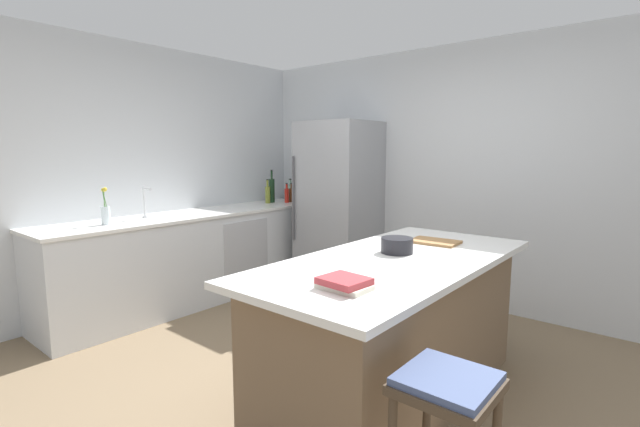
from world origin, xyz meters
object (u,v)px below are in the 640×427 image
hot_sauce_bottle (287,195)px  cookbook_stack (344,283)px  bar_stool (446,406)px  wine_bottle (272,190)px  mixing_bowl (397,245)px  olive_oil_bottle (268,194)px  cutting_board (435,242)px  sink_faucet (145,202)px  gin_bottle (290,192)px  syrup_bottle (292,195)px  kitchen_island (394,327)px  flower_vase (105,212)px  refrigerator (339,206)px

hot_sauce_bottle → cookbook_stack: 3.45m
bar_stool → cookbook_stack: (-0.56, 0.08, 0.37)m
wine_bottle → mixing_bowl: size_ratio=1.96×
olive_oil_bottle → cutting_board: (2.58, -0.83, -0.12)m
wine_bottle → olive_oil_bottle: (0.02, -0.09, -0.04)m
bar_stool → wine_bottle: bearing=145.5°
sink_faucet → gin_bottle: sink_faucet is taller
syrup_bottle → mixing_bowl: size_ratio=1.16×
kitchen_island → mixing_bowl: 0.52m
sink_faucet → syrup_bottle: sink_faucet is taller
sink_faucet → syrup_bottle: 1.88m
kitchen_island → mixing_bowl: bearing=118.4°
kitchen_island → hot_sauce_bottle: 2.98m
cutting_board → olive_oil_bottle: bearing=162.2°
bar_stool → flower_vase: 3.23m
flower_vase → olive_oil_bottle: bearing=92.7°
syrup_bottle → cutting_board: size_ratio=0.69×
refrigerator → olive_oil_bottle: (-0.92, -0.22, 0.10)m
sink_faucet → flower_vase: 0.43m
olive_oil_bottle → cookbook_stack: olive_oil_bottle is taller
gin_bottle → mixing_bowl: gin_bottle is taller
mixing_bowl → syrup_bottle: bearing=147.1°
wine_bottle → flower_vase: bearing=-86.8°
sink_faucet → kitchen_island: bearing=4.3°
gin_bottle → wine_bottle: (-0.04, -0.29, 0.04)m
olive_oil_bottle → gin_bottle: bearing=86.7°
refrigerator → bar_stool: size_ratio=2.69×
bar_stool → gin_bottle: (-3.27, 2.56, 0.47)m
sink_faucet → flower_vase: bearing=-77.4°
cookbook_stack → mixing_bowl: mixing_bowl is taller
syrup_bottle → hot_sauce_bottle: (0.01, -0.09, 0.00)m
kitchen_island → refrigerator: 2.38m
kitchen_island → cutting_board: cutting_board is taller
sink_faucet → hot_sauce_bottle: sink_faucet is taller
kitchen_island → mixing_bowl: (-0.07, 0.12, 0.50)m
syrup_bottle → wine_bottle: 0.25m
sink_faucet → hot_sauce_bottle: bearing=85.5°
sink_faucet → mixing_bowl: sink_faucet is taller
refrigerator → wine_bottle: 0.96m
refrigerator → cookbook_stack: size_ratio=7.66×
gin_bottle → mixing_bowl: size_ratio=1.37×
cookbook_stack → flower_vase: bearing=178.0°
kitchen_island → olive_oil_bottle: (-2.60, 1.40, 0.58)m
refrigerator → bar_stool: bearing=-45.4°
refrigerator → olive_oil_bottle: bearing=-166.5°
kitchen_island → sink_faucet: bearing=-175.7°
refrigerator → cookbook_stack: 2.94m
refrigerator → gin_bottle: size_ratio=6.68×
hot_sauce_bottle → syrup_bottle: bearing=95.3°
gin_bottle → cookbook_stack: gin_bottle is taller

